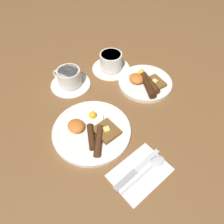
# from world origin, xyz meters

# --- Properties ---
(ground_plane) EXTENTS (3.00, 3.00, 0.00)m
(ground_plane) POSITION_xyz_m (0.00, 0.00, 0.00)
(ground_plane) COLOR brown
(breakfast_plate_near) EXTENTS (0.27, 0.27, 0.04)m
(breakfast_plate_near) POSITION_xyz_m (0.00, -0.00, 0.01)
(breakfast_plate_near) COLOR white
(breakfast_plate_near) RESTS_ON ground_plane
(breakfast_plate_far) EXTENTS (0.22, 0.22, 0.04)m
(breakfast_plate_far) POSITION_xyz_m (-0.06, 0.31, 0.01)
(breakfast_plate_far) COLOR white
(breakfast_plate_far) RESTS_ON ground_plane
(teacup_near) EXTENTS (0.17, 0.17, 0.08)m
(teacup_near) POSITION_xyz_m (-0.26, 0.07, 0.03)
(teacup_near) COLOR white
(teacup_near) RESTS_ON ground_plane
(teacup_far) EXTENTS (0.17, 0.17, 0.08)m
(teacup_far) POSITION_xyz_m (-0.24, 0.26, 0.03)
(teacup_far) COLOR white
(teacup_far) RESTS_ON ground_plane
(napkin) EXTENTS (0.13, 0.18, 0.01)m
(napkin) POSITION_xyz_m (0.21, 0.03, 0.00)
(napkin) COLOR white
(napkin) RESTS_ON ground_plane
(knife) EXTENTS (0.03, 0.19, 0.01)m
(knife) POSITION_xyz_m (0.20, 0.02, 0.01)
(knife) COLOR silver
(knife) RESTS_ON napkin
(spoon) EXTENTS (0.04, 0.18, 0.01)m
(spoon) POSITION_xyz_m (0.22, 0.08, 0.01)
(spoon) COLOR silver
(spoon) RESTS_ON napkin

